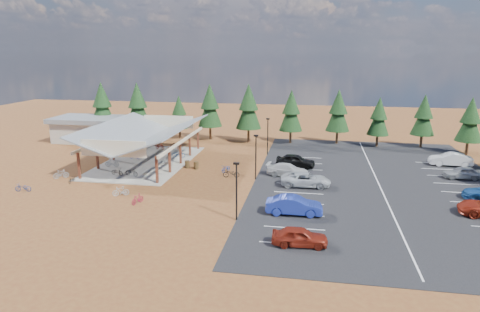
% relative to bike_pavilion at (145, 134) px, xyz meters
% --- Properties ---
extents(ground, '(140.00, 140.00, 0.00)m').
position_rel_bike_pavilion_xyz_m(ground, '(10.00, -7.00, -3.82)').
color(ground, brown).
rests_on(ground, ground).
extents(asphalt_lot, '(27.00, 44.00, 0.04)m').
position_rel_bike_pavilion_xyz_m(asphalt_lot, '(28.50, -4.00, -3.80)').
color(asphalt_lot, black).
rests_on(asphalt_lot, ground).
extents(concrete_pad, '(10.60, 18.60, 0.10)m').
position_rel_bike_pavilion_xyz_m(concrete_pad, '(0.00, 0.00, -3.77)').
color(concrete_pad, gray).
rests_on(concrete_pad, ground).
extents(bike_pavilion, '(11.65, 19.40, 4.97)m').
position_rel_bike_pavilion_xyz_m(bike_pavilion, '(0.00, 0.00, 0.00)').
color(bike_pavilion, '#542718').
rests_on(bike_pavilion, concrete_pad).
extents(outbuilding, '(11.00, 7.00, 3.90)m').
position_rel_bike_pavilion_xyz_m(outbuilding, '(-14.00, 11.00, -1.80)').
color(outbuilding, '#ADA593').
rests_on(outbuilding, ground).
extents(lamp_post_0, '(0.50, 0.25, 5.14)m').
position_rel_bike_pavilion_xyz_m(lamp_post_0, '(15.00, -17.00, -0.85)').
color(lamp_post_0, black).
rests_on(lamp_post_0, ground).
extents(lamp_post_1, '(0.50, 0.25, 5.14)m').
position_rel_bike_pavilion_xyz_m(lamp_post_1, '(15.00, -5.00, -0.85)').
color(lamp_post_1, black).
rests_on(lamp_post_1, ground).
extents(lamp_post_2, '(0.50, 0.25, 5.14)m').
position_rel_bike_pavilion_xyz_m(lamp_post_2, '(15.00, 7.00, -0.85)').
color(lamp_post_2, black).
rests_on(lamp_post_2, ground).
extents(trash_bin_0, '(0.60, 0.60, 0.90)m').
position_rel_bike_pavilion_xyz_m(trash_bin_0, '(7.17, -1.89, -3.37)').
color(trash_bin_0, '#423017').
rests_on(trash_bin_0, ground).
extents(trash_bin_1, '(0.60, 0.60, 0.90)m').
position_rel_bike_pavilion_xyz_m(trash_bin_1, '(5.95, -1.60, -3.37)').
color(trash_bin_1, '#423017').
rests_on(trash_bin_1, ground).
extents(pine_0, '(3.96, 3.96, 9.22)m').
position_rel_bike_pavilion_xyz_m(pine_0, '(-13.08, 14.04, 1.81)').
color(pine_0, '#382314').
rests_on(pine_0, ground).
extents(pine_1, '(3.96, 3.96, 9.22)m').
position_rel_bike_pavilion_xyz_m(pine_1, '(-7.02, 14.27, 1.81)').
color(pine_1, '#382314').
rests_on(pine_1, ground).
extents(pine_2, '(3.03, 3.03, 7.06)m').
position_rel_bike_pavilion_xyz_m(pine_2, '(-0.54, 15.73, 0.48)').
color(pine_2, '#382314').
rests_on(pine_2, ground).
extents(pine_3, '(3.88, 3.88, 9.04)m').
position_rel_bike_pavilion_xyz_m(pine_3, '(4.65, 15.77, 1.70)').
color(pine_3, '#382314').
rests_on(pine_3, ground).
extents(pine_4, '(3.95, 3.95, 9.20)m').
position_rel_bike_pavilion_xyz_m(pine_4, '(11.12, 14.63, 1.79)').
color(pine_4, '#382314').
rests_on(pine_4, ground).
extents(pine_5, '(3.59, 3.59, 8.36)m').
position_rel_bike_pavilion_xyz_m(pine_5, '(17.70, 14.99, 1.28)').
color(pine_5, '#382314').
rests_on(pine_5, ground).
extents(pine_6, '(3.63, 3.63, 8.46)m').
position_rel_bike_pavilion_xyz_m(pine_6, '(24.84, 15.91, 1.34)').
color(pine_6, '#382314').
rests_on(pine_6, ground).
extents(pine_7, '(3.22, 3.22, 7.50)m').
position_rel_bike_pavilion_xyz_m(pine_7, '(30.73, 14.88, 0.75)').
color(pine_7, '#382314').
rests_on(pine_7, ground).
extents(pine_8, '(3.42, 3.42, 7.96)m').
position_rel_bike_pavilion_xyz_m(pine_8, '(37.16, 15.42, 1.04)').
color(pine_8, '#382314').
rests_on(pine_8, ground).
extents(pine_13, '(3.48, 3.48, 8.10)m').
position_rel_bike_pavilion_xyz_m(pine_13, '(42.30, 11.50, 1.12)').
color(pine_13, '#382314').
rests_on(pine_13, ground).
extents(bike_0, '(1.69, 0.95, 0.84)m').
position_rel_bike_pavilion_xyz_m(bike_0, '(-1.04, -6.42, -3.30)').
color(bike_0, black).
rests_on(bike_0, concrete_pad).
extents(bike_1, '(1.78, 0.61, 1.05)m').
position_rel_bike_pavilion_xyz_m(bike_1, '(-3.29, -3.14, -3.20)').
color(bike_1, gray).
rests_on(bike_1, concrete_pad).
extents(bike_2, '(1.80, 0.90, 0.90)m').
position_rel_bike_pavilion_xyz_m(bike_2, '(-2.12, 1.11, -3.27)').
color(bike_2, '#202896').
rests_on(bike_2, concrete_pad).
extents(bike_3, '(1.65, 0.91, 0.96)m').
position_rel_bike_pavilion_xyz_m(bike_3, '(-0.85, 7.14, -3.25)').
color(bike_3, maroon).
rests_on(bike_3, concrete_pad).
extents(bike_4, '(1.83, 1.07, 0.91)m').
position_rel_bike_pavilion_xyz_m(bike_4, '(0.74, -6.43, -3.27)').
color(bike_4, black).
rests_on(bike_4, concrete_pad).
extents(bike_5, '(1.74, 0.53, 1.04)m').
position_rel_bike_pavilion_xyz_m(bike_5, '(3.13, -1.23, -3.20)').
color(bike_5, gray).
rests_on(bike_5, concrete_pad).
extents(bike_6, '(1.79, 0.63, 0.94)m').
position_rel_bike_pavilion_xyz_m(bike_6, '(3.39, 2.92, -3.25)').
color(bike_6, '#235498').
rests_on(bike_6, concrete_pad).
extents(bike_7, '(1.79, 0.64, 1.05)m').
position_rel_bike_pavilion_xyz_m(bike_7, '(1.63, 6.94, -3.20)').
color(bike_7, maroon).
rests_on(bike_7, concrete_pad).
extents(bike_8, '(0.67, 1.56, 0.80)m').
position_rel_bike_pavilion_xyz_m(bike_8, '(-4.85, -9.63, -3.43)').
color(bike_8, black).
rests_on(bike_8, ground).
extents(bike_9, '(1.61, 1.45, 1.02)m').
position_rel_bike_pavilion_xyz_m(bike_9, '(-6.91, -8.44, -3.31)').
color(bike_9, gray).
rests_on(bike_9, ground).
extents(bike_10, '(1.73, 0.83, 0.87)m').
position_rel_bike_pavilion_xyz_m(bike_10, '(-8.13, -13.36, -3.39)').
color(bike_10, navy).
rests_on(bike_10, ground).
extents(bike_11, '(0.94, 1.66, 0.96)m').
position_rel_bike_pavilion_xyz_m(bike_11, '(5.00, -14.70, -3.34)').
color(bike_11, maroon).
rests_on(bike_11, ground).
extents(bike_13, '(1.69, 1.16, 0.99)m').
position_rel_bike_pavilion_xyz_m(bike_13, '(2.43, -12.88, -3.33)').
color(bike_13, '#A1A5AA').
rests_on(bike_13, ground).
extents(bike_14, '(1.17, 1.70, 0.85)m').
position_rel_bike_pavilion_xyz_m(bike_14, '(11.05, -2.47, -3.40)').
color(bike_14, '#213D98').
rests_on(bike_14, ground).
extents(bike_16, '(1.93, 0.88, 0.98)m').
position_rel_bike_pavilion_xyz_m(bike_16, '(12.12, -4.71, -3.33)').
color(bike_16, black).
rests_on(bike_16, ground).
extents(car_0, '(4.26, 1.92, 1.42)m').
position_rel_bike_pavilion_xyz_m(car_0, '(20.55, -21.12, -3.07)').
color(car_0, maroon).
rests_on(car_0, asphalt_lot).
extents(car_1, '(5.05, 1.88, 1.65)m').
position_rel_bike_pavilion_xyz_m(car_1, '(19.81, -14.89, -2.96)').
color(car_1, navy).
rests_on(car_1, asphalt_lot).
extents(car_2, '(5.41, 2.67, 1.48)m').
position_rel_bike_pavilion_xyz_m(car_2, '(20.63, -6.60, -3.05)').
color(car_2, '#B3B7BB').
rests_on(car_2, asphalt_lot).
extents(car_3, '(5.08, 2.52, 1.42)m').
position_rel_bike_pavilion_xyz_m(car_3, '(18.49, -3.07, -3.07)').
color(car_3, '#BCBCBC').
rests_on(car_3, asphalt_lot).
extents(car_4, '(4.97, 2.37, 1.64)m').
position_rel_bike_pavilion_xyz_m(car_4, '(19.19, 0.88, -2.96)').
color(car_4, black).
rests_on(car_4, asphalt_lot).
extents(car_8, '(4.19, 1.90, 1.40)m').
position_rel_bike_pavilion_xyz_m(car_8, '(38.03, -0.79, -3.09)').
color(car_8, gray).
rests_on(car_8, asphalt_lot).
extents(car_9, '(5.13, 2.07, 1.66)m').
position_rel_bike_pavilion_xyz_m(car_9, '(38.37, 4.93, -2.96)').
color(car_9, silver).
rests_on(car_9, asphalt_lot).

